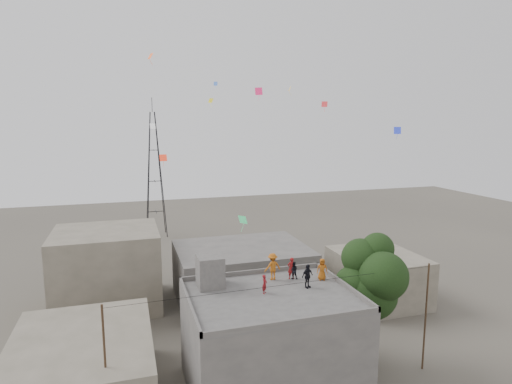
% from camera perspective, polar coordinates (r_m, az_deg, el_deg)
% --- Properties ---
extents(main_building, '(10.00, 8.00, 6.10)m').
position_cam_1_polar(main_building, '(27.85, 1.97, -19.43)').
color(main_building, '#53504D').
rests_on(main_building, ground).
extents(parapet, '(10.00, 8.00, 0.30)m').
position_cam_1_polar(parapet, '(26.48, 2.01, -13.33)').
color(parapet, '#53504D').
rests_on(parapet, main_building).
extents(stair_head_box, '(1.60, 1.80, 2.00)m').
position_cam_1_polar(stair_head_box, '(27.75, -6.15, -10.43)').
color(stair_head_box, '#53504D').
rests_on(stair_head_box, main_building).
extents(neighbor_west, '(8.00, 10.00, 4.00)m').
position_cam_1_polar(neighbor_west, '(29.06, -22.11, -21.20)').
color(neighbor_west, '#676051').
rests_on(neighbor_west, ground).
extents(neighbor_north, '(12.00, 9.00, 5.00)m').
position_cam_1_polar(neighbor_north, '(40.87, -1.87, -10.72)').
color(neighbor_north, '#53504D').
rests_on(neighbor_north, ground).
extents(neighbor_northwest, '(9.00, 8.00, 7.00)m').
position_cam_1_polar(neighbor_northwest, '(41.21, -19.21, -9.60)').
color(neighbor_northwest, '#676051').
rests_on(neighbor_northwest, ground).
extents(neighbor_east, '(7.00, 8.00, 4.40)m').
position_cam_1_polar(neighbor_east, '(42.23, 15.86, -10.84)').
color(neighbor_east, '#676051').
rests_on(neighbor_east, ground).
extents(tree, '(4.90, 4.60, 9.10)m').
position_cam_1_polar(tree, '(30.08, 15.26, -11.15)').
color(tree, black).
rests_on(tree, ground).
extents(utility_line, '(20.12, 0.62, 7.40)m').
position_cam_1_polar(utility_line, '(26.61, 3.99, -19.00)').
color(utility_line, black).
rests_on(utility_line, ground).
extents(transmission_tower, '(2.97, 2.97, 20.01)m').
position_cam_1_polar(transmission_tower, '(63.65, -13.37, 2.28)').
color(transmission_tower, black).
rests_on(transmission_tower, ground).
extents(person_red_adult, '(0.56, 0.38, 1.47)m').
position_cam_1_polar(person_red_adult, '(29.00, 4.73, -10.08)').
color(person_red_adult, maroon).
rests_on(person_red_adult, main_building).
extents(person_orange_child, '(0.82, 0.65, 1.46)m').
position_cam_1_polar(person_orange_child, '(29.05, 8.80, -10.15)').
color(person_orange_child, '#A45212').
rests_on(person_orange_child, main_building).
extents(person_dark_child, '(0.67, 0.59, 1.17)m').
position_cam_1_polar(person_dark_child, '(29.05, 5.03, -10.37)').
color(person_dark_child, black).
rests_on(person_dark_child, main_building).
extents(person_dark_adult, '(0.97, 0.67, 1.53)m').
position_cam_1_polar(person_dark_adult, '(27.61, 6.87, -11.06)').
color(person_dark_adult, black).
rests_on(person_dark_adult, main_building).
extents(person_orange_adult, '(1.24, 0.82, 1.80)m').
position_cam_1_polar(person_orange_adult, '(28.74, 2.23, -9.90)').
color(person_orange_adult, '#B05814').
rests_on(person_orange_adult, main_building).
extents(person_red_child, '(0.48, 0.51, 1.18)m').
position_cam_1_polar(person_red_child, '(26.63, 1.16, -12.18)').
color(person_red_child, maroon).
rests_on(person_red_child, main_building).
extents(kites, '(16.52, 15.99, 10.10)m').
position_cam_1_polar(kites, '(31.34, -1.16, 9.38)').
color(kites, '#FF381A').
rests_on(kites, ground).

